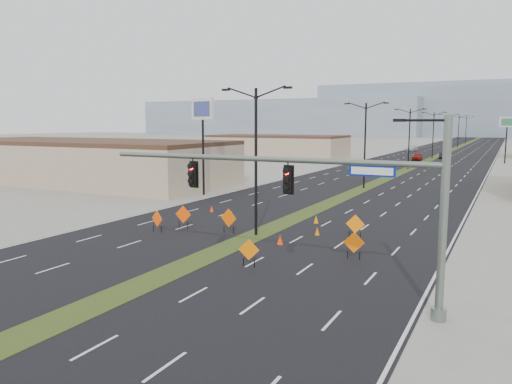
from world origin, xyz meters
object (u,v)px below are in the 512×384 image
at_px(car_mid, 443,156).
at_px(construction_sign_1, 183,215).
at_px(cone_3, 212,209).
at_px(streetlight_0, 256,157).
at_px(signal_mast, 328,192).
at_px(streetlight_6, 466,129).
at_px(construction_sign_2, 229,219).
at_px(streetlight_5, 458,130).
at_px(construction_sign_0, 157,219).
at_px(construction_sign_3, 249,251).
at_px(cone_0, 280,239).
at_px(cone_1, 317,231).
at_px(pole_sign_west, 203,116).
at_px(streetlight_2, 409,137).
at_px(streetlight_4, 448,132).
at_px(streetlight_3, 433,134).
at_px(car_left, 417,157).
at_px(pole_sign_east_far, 507,126).
at_px(streetlight_1, 365,143).
at_px(construction_sign_5, 355,225).
at_px(construction_sign_4, 354,243).
at_px(cone_2, 316,219).
at_px(car_far, 411,148).

distance_m(car_mid, construction_sign_1, 86.26).
bearing_deg(cone_3, streetlight_0, -39.99).
bearing_deg(construction_sign_1, signal_mast, -38.26).
relative_size(streetlight_0, streetlight_6, 1.00).
bearing_deg(construction_sign_2, streetlight_5, 96.73).
xyz_separation_m(construction_sign_0, construction_sign_3, (9.80, -4.62, -0.04)).
bearing_deg(cone_0, construction_sign_3, -83.87).
xyz_separation_m(construction_sign_1, cone_1, (9.50, 2.42, -0.72)).
distance_m(cone_0, pole_sign_west, 24.77).
bearing_deg(streetlight_2, cone_3, -98.72).
height_order(signal_mast, streetlight_4, streetlight_4).
height_order(streetlight_3, pole_sign_west, pole_sign_west).
xyz_separation_m(construction_sign_2, cone_3, (-5.61, 6.68, -0.77)).
height_order(streetlight_0, cone_0, streetlight_0).
relative_size(car_left, pole_sign_west, 0.46).
distance_m(construction_sign_3, pole_sign_east_far, 85.00).
height_order(streetlight_1, streetlight_2, same).
xyz_separation_m(streetlight_1, cone_1, (3.76, -26.05, -5.13)).
relative_size(streetlight_0, construction_sign_5, 5.94).
xyz_separation_m(streetlight_4, pole_sign_west, (-14.00, -97.09, 3.03)).
relative_size(construction_sign_1, construction_sign_5, 1.02).
bearing_deg(streetlight_4, construction_sign_4, -86.14).
relative_size(streetlight_3, cone_2, 15.92).
bearing_deg(car_far, cone_2, -77.39).
relative_size(signal_mast, streetlight_1, 1.63).
height_order(car_left, cone_2, car_left).
distance_m(construction_sign_0, construction_sign_1, 2.07).
bearing_deg(pole_sign_west, construction_sign_1, -43.21).
bearing_deg(streetlight_2, car_far, 99.42).
bearing_deg(streetlight_1, streetlight_3, 90.00).
relative_size(streetlight_0, car_mid, 2.50).
distance_m(streetlight_4, car_left, 35.32).
height_order(construction_sign_2, cone_1, construction_sign_2).
relative_size(streetlight_3, streetlight_6, 1.00).
distance_m(signal_mast, construction_sign_0, 17.48).
bearing_deg(cone_3, construction_sign_5, -17.64).
bearing_deg(signal_mast, streetlight_3, 95.20).
relative_size(car_far, construction_sign_4, 3.39).
xyz_separation_m(car_mid, construction_sign_5, (4.41, -83.52, 0.33)).
relative_size(streetlight_3, construction_sign_1, 5.84).
bearing_deg(construction_sign_2, cone_2, 62.74).
bearing_deg(streetlight_0, streetlight_2, 90.00).
distance_m(streetlight_6, construction_sign_2, 168.37).
xyz_separation_m(construction_sign_4, pole_sign_west, (-21.75, 17.86, 7.51)).
bearing_deg(construction_sign_3, streetlight_5, 76.91).
xyz_separation_m(streetlight_6, construction_sign_0, (-6.67, -170.32, -4.49)).
bearing_deg(cone_1, car_mid, 91.19).
xyz_separation_m(streetlight_5, construction_sign_0, (-6.67, -142.32, -4.49)).
relative_size(streetlight_4, construction_sign_1, 5.84).
bearing_deg(construction_sign_5, cone_3, 161.74).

